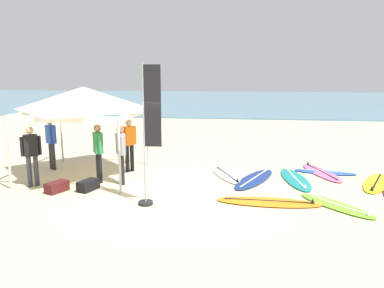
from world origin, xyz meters
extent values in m
plane|color=beige|center=(0.00, 0.00, 0.00)|extent=(80.00, 80.00, 0.00)
cube|color=#568499|center=(0.00, 33.93, 0.05)|extent=(80.00, 36.00, 0.10)
cylinder|color=#B7B7BC|center=(-4.15, -0.34, 1.02)|extent=(0.07, 0.07, 2.05)
cylinder|color=#B7B7BC|center=(-1.03, -0.34, 1.02)|extent=(0.07, 0.07, 2.05)
cylinder|color=#B7B7BC|center=(-4.15, 2.78, 1.02)|extent=(0.07, 0.07, 2.05)
cylinder|color=#B7B7BC|center=(-1.03, 2.78, 1.02)|extent=(0.07, 0.07, 2.05)
cube|color=white|center=(-2.59, -0.34, 1.96)|extent=(3.12, 0.03, 0.18)
cube|color=white|center=(-2.59, 2.78, 1.96)|extent=(3.12, 0.03, 0.18)
cube|color=white|center=(-4.15, 1.22, 1.96)|extent=(0.03, 3.12, 0.18)
cube|color=white|center=(-1.03, 1.22, 1.96)|extent=(0.03, 3.12, 0.18)
pyramid|color=white|center=(-2.59, 1.22, 2.40)|extent=(3.24, 3.24, 0.70)
ellipsoid|color=blue|center=(4.85, 2.41, 0.04)|extent=(1.96, 0.85, 0.07)
cube|color=white|center=(4.85, 2.41, 0.07)|extent=(1.60, 0.34, 0.01)
cone|color=white|center=(4.09, 2.55, 0.13)|extent=(0.09, 0.09, 0.12)
ellipsoid|color=yellow|center=(6.05, 1.37, 0.04)|extent=(1.57, 2.35, 0.07)
cube|color=black|center=(6.05, 1.37, 0.07)|extent=(0.90, 1.79, 0.01)
cone|color=black|center=(5.64, 0.51, 0.13)|extent=(0.09, 0.09, 0.12)
ellipsoid|color=#19847F|center=(3.78, 1.49, 0.04)|extent=(0.93, 2.49, 0.07)
cube|color=white|center=(3.78, 1.49, 0.07)|extent=(0.28, 2.06, 0.01)
cone|color=white|center=(3.90, 0.50, 0.13)|extent=(0.09, 0.09, 0.12)
ellipsoid|color=white|center=(1.73, 1.68, 0.04)|extent=(1.34, 2.16, 0.07)
cube|color=black|center=(1.73, 1.68, 0.07)|extent=(0.73, 1.67, 0.01)
cone|color=black|center=(2.06, 0.88, 0.13)|extent=(0.09, 0.09, 0.12)
ellipsoid|color=#7AD12D|center=(4.42, -0.70, 0.04)|extent=(1.74, 1.95, 0.07)
cube|color=white|center=(4.42, -0.70, 0.07)|extent=(1.15, 1.38, 0.01)
cone|color=white|center=(4.95, -1.35, 0.13)|extent=(0.09, 0.09, 0.12)
ellipsoid|color=orange|center=(2.82, -0.66, 0.04)|extent=(2.59, 0.80, 0.07)
cube|color=black|center=(2.82, -0.66, 0.07)|extent=(2.18, 0.13, 0.01)
cone|color=black|center=(3.87, -0.70, 0.13)|extent=(0.09, 0.09, 0.12)
ellipsoid|color=pink|center=(4.72, 2.34, 0.04)|extent=(1.23, 2.36, 0.07)
cube|color=black|center=(4.72, 2.34, 0.07)|extent=(0.58, 1.87, 0.01)
cone|color=black|center=(4.46, 3.24, 0.13)|extent=(0.09, 0.09, 0.12)
ellipsoid|color=navy|center=(2.57, 1.34, 0.04)|extent=(1.63, 2.58, 0.07)
cube|color=white|center=(2.57, 1.34, 0.07)|extent=(0.90, 1.98, 0.01)
cone|color=white|center=(2.98, 2.29, 0.13)|extent=(0.09, 0.09, 0.12)
cylinder|color=#2D2D33|center=(-4.11, 1.89, 0.44)|extent=(0.13, 0.13, 0.88)
cylinder|color=#2D2D33|center=(-3.98, 1.77, 0.44)|extent=(0.13, 0.13, 0.88)
cube|color=#2851B2|center=(-4.05, 1.83, 1.18)|extent=(0.42, 0.40, 0.60)
sphere|color=tan|center=(-4.05, 1.83, 1.60)|extent=(0.21, 0.21, 0.21)
cylinder|color=#2851B2|center=(-4.22, 1.97, 1.16)|extent=(0.09, 0.09, 0.54)
cylinder|color=#2851B2|center=(-3.87, 1.68, 1.16)|extent=(0.09, 0.09, 0.54)
cylinder|color=black|center=(-1.91, 0.50, 0.44)|extent=(0.13, 0.13, 0.88)
cylinder|color=black|center=(-2.01, 0.65, 0.44)|extent=(0.13, 0.13, 0.88)
cube|color=#2D8C47|center=(-1.96, 0.58, 1.18)|extent=(0.38, 0.42, 0.60)
sphere|color=#9E7051|center=(-1.96, 0.58, 1.60)|extent=(0.21, 0.21, 0.21)
cylinder|color=#2D8C47|center=(-1.83, 0.38, 1.16)|extent=(0.09, 0.09, 0.54)
cylinder|color=#2D8C47|center=(-2.08, 0.77, 1.16)|extent=(0.09, 0.09, 0.54)
cylinder|color=black|center=(-1.21, 0.41, 0.44)|extent=(0.13, 0.13, 0.88)
cylinder|color=black|center=(-1.30, 0.57, 0.44)|extent=(0.13, 0.13, 0.88)
cube|color=gray|center=(-1.26, 0.49, 1.18)|extent=(0.37, 0.42, 0.60)
sphere|color=tan|center=(-1.26, 0.49, 1.60)|extent=(0.21, 0.21, 0.21)
cylinder|color=gray|center=(-1.15, 0.29, 1.16)|extent=(0.09, 0.09, 0.54)
cylinder|color=gray|center=(-1.36, 0.69, 1.16)|extent=(0.09, 0.09, 0.54)
cylinder|color=black|center=(-1.36, 1.94, 0.44)|extent=(0.13, 0.13, 0.88)
cylinder|color=black|center=(-1.47, 1.80, 0.44)|extent=(0.13, 0.13, 0.88)
cube|color=orange|center=(-1.42, 1.87, 1.18)|extent=(0.40, 0.42, 0.60)
sphere|color=tan|center=(-1.42, 1.87, 1.60)|extent=(0.21, 0.21, 0.21)
cylinder|color=orange|center=(-1.27, 2.04, 1.16)|extent=(0.09, 0.09, 0.54)
cylinder|color=orange|center=(-1.56, 1.69, 1.16)|extent=(0.09, 0.09, 0.54)
cylinder|color=#383842|center=(-3.74, -0.07, 0.44)|extent=(0.13, 0.13, 0.88)
cylinder|color=#383842|center=(-3.60, 0.03, 0.44)|extent=(0.13, 0.13, 0.88)
cube|color=black|center=(-3.67, -0.02, 1.18)|extent=(0.42, 0.39, 0.60)
sphere|color=tan|center=(-3.67, -0.02, 1.60)|extent=(0.21, 0.21, 0.21)
cylinder|color=black|center=(-3.86, -0.15, 1.16)|extent=(0.09, 0.09, 0.54)
cylinder|color=black|center=(-3.48, 0.11, 1.16)|extent=(0.09, 0.09, 0.54)
cylinder|color=#99999E|center=(-0.16, -1.10, 1.70)|extent=(0.04, 0.04, 3.40)
cube|color=black|center=(0.06, -1.10, 2.40)|extent=(0.40, 0.02, 1.90)
cylinder|color=black|center=(-0.16, -1.10, 0.04)|extent=(0.36, 0.36, 0.08)
cube|color=#4C1919|center=(-2.77, -0.45, 0.14)|extent=(0.53, 0.68, 0.28)
cube|color=black|center=(-1.99, -0.21, 0.14)|extent=(0.50, 0.67, 0.28)
camera|label=1|loc=(2.01, -9.54, 3.17)|focal=34.81mm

